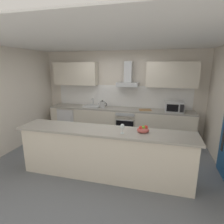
{
  "coord_description": "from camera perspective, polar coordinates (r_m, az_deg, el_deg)",
  "views": [
    {
      "loc": [
        1.15,
        -3.82,
        2.12
      ],
      "look_at": [
        0.06,
        0.37,
        1.05
      ],
      "focal_mm": 29.35,
      "sensor_mm": 36.0,
      "label": 1
    }
  ],
  "objects": [
    {
      "name": "sink",
      "position": [
        5.76,
        -6.23,
        1.86
      ],
      "size": [
        0.5,
        0.4,
        0.26
      ],
      "color": "silver",
      "rests_on": "counter_back"
    },
    {
      "name": "refrigerator",
      "position": [
        6.19,
        -13.08,
        -2.38
      ],
      "size": [
        0.58,
        0.6,
        0.85
      ],
      "color": "white",
      "rests_on": "ground"
    },
    {
      "name": "range_hood",
      "position": [
        5.47,
        5.01,
        10.34
      ],
      "size": [
        0.62,
        0.45,
        0.72
      ],
      "color": "#B7BABC"
    },
    {
      "name": "chopping_board",
      "position": [
        5.38,
        10.27,
        0.66
      ],
      "size": [
        0.38,
        0.29,
        0.02
      ],
      "primitive_type": "cube",
      "rotation": [
        0.0,
        0.0,
        0.24
      ],
      "color": "#9E7247",
      "rests_on": "counter_back"
    },
    {
      "name": "kettle",
      "position": [
        5.59,
        -2.98,
        2.35
      ],
      "size": [
        0.29,
        0.15,
        0.24
      ],
      "color": "#B7BABC",
      "rests_on": "counter_back"
    },
    {
      "name": "wall_back",
      "position": [
        5.83,
        3.12,
        5.78
      ],
      "size": [
        5.95,
        0.12,
        2.6
      ],
      "primitive_type": "cube",
      "color": "silver",
      "rests_on": "ground"
    },
    {
      "name": "ceiling",
      "position": [
        4.02,
        -2.26,
        20.87
      ],
      "size": [
        5.95,
        4.56,
        0.02
      ],
      "primitive_type": "cube",
      "color": "white"
    },
    {
      "name": "ground",
      "position": [
        4.52,
        -1.93,
        -14.25
      ],
      "size": [
        5.95,
        4.56,
        0.02
      ],
      "primitive_type": "cube",
      "color": "slate"
    },
    {
      "name": "oven",
      "position": [
        5.58,
        4.5,
        -3.46
      ],
      "size": [
        0.6,
        0.62,
        0.8
      ],
      "color": "slate",
      "rests_on": "ground"
    },
    {
      "name": "upper_cabinets",
      "position": [
        5.55,
        2.71,
        11.7
      ],
      "size": [
        4.3,
        0.32,
        0.7
      ],
      "color": "beige"
    },
    {
      "name": "counter_island",
      "position": [
        3.64,
        -2.39,
        -12.73
      ],
      "size": [
        3.37,
        0.64,
        0.97
      ],
      "color": "beige",
      "rests_on": "ground"
    },
    {
      "name": "wine_glass",
      "position": [
        3.24,
        3.24,
        -4.6
      ],
      "size": [
        0.08,
        0.08,
        0.18
      ],
      "color": "silver",
      "rests_on": "counter_island"
    },
    {
      "name": "backsplash_tile",
      "position": [
        5.77,
        2.96,
        4.99
      ],
      "size": [
        4.21,
        0.02,
        0.66
      ],
      "primitive_type": "cube",
      "color": "white"
    },
    {
      "name": "counter_back",
      "position": [
        5.65,
        2.23,
        -3.32
      ],
      "size": [
        4.36,
        0.6,
        0.9
      ],
      "color": "beige",
      "rests_on": "ground"
    },
    {
      "name": "fruit_bowl",
      "position": [
        3.37,
        9.65,
        -5.42
      ],
      "size": [
        0.22,
        0.22,
        0.13
      ],
      "color": "#B24C47",
      "rests_on": "counter_island"
    },
    {
      "name": "wall_left",
      "position": [
        5.37,
        -29.05,
        3.34
      ],
      "size": [
        0.12,
        4.56,
        2.6
      ],
      "primitive_type": "cube",
      "color": "silver",
      "rests_on": "ground"
    },
    {
      "name": "microwave",
      "position": [
        5.35,
        18.84,
        1.58
      ],
      "size": [
        0.5,
        0.38,
        0.3
      ],
      "color": "#B7BABC",
      "rests_on": "counter_back"
    }
  ]
}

